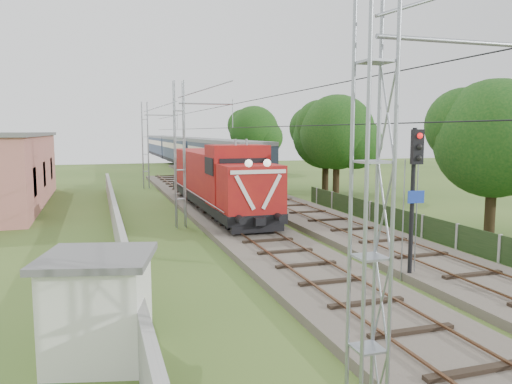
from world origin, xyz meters
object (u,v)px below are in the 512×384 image
object	(u,v)px
locomotive	(217,178)
coach_rake	(183,149)
relay_hut	(99,307)
signal_post	(415,177)

from	to	relation	value
locomotive	coach_rake	size ratio (longest dim) A/B	0.24
locomotive	coach_rake	bearing A→B (deg)	83.38
locomotive	coach_rake	distance (m)	43.38
relay_hut	coach_rake	bearing A→B (deg)	78.79
coach_rake	relay_hut	bearing A→B (deg)	-101.21
coach_rake	relay_hut	xyz separation A→B (m)	(-12.40, -62.59, -1.42)
locomotive	coach_rake	xyz separation A→B (m)	(5.00, 43.09, 0.39)
signal_post	relay_hut	distance (m)	11.24
coach_rake	relay_hut	distance (m)	63.82
locomotive	signal_post	bearing A→B (deg)	-79.20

